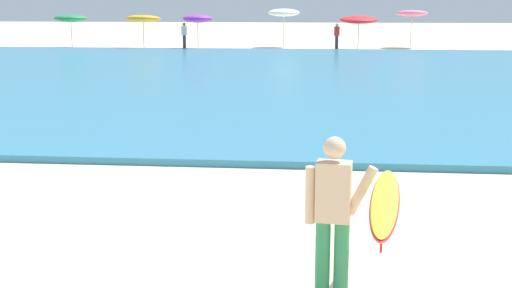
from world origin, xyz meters
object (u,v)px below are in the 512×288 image
object	(u,v)px
beach_umbrella_0	(71,18)
beachgoer_near_row_left	(337,36)
beach_umbrella_3	(284,13)
beachgoer_near_row_mid	(184,35)
beach_umbrella_4	(359,20)
beach_umbrella_2	(198,19)
beach_umbrella_5	(412,13)
beach_umbrella_1	(143,19)
surfer_with_board	(355,208)

from	to	relation	value
beach_umbrella_0	beachgoer_near_row_left	size ratio (longest dim) A/B	1.31
beach_umbrella_3	beachgoer_near_row_mid	world-z (taller)	beach_umbrella_3
beach_umbrella_3	beach_umbrella_4	bearing A→B (deg)	-17.56
beach_umbrella_2	beach_umbrella_5	distance (m)	13.24
beach_umbrella_1	beach_umbrella_3	world-z (taller)	beach_umbrella_3
surfer_with_board	beach_umbrella_3	world-z (taller)	beach_umbrella_3
beach_umbrella_0	beach_umbrella_5	bearing A→B (deg)	4.32
beach_umbrella_0	beachgoer_near_row_mid	xyz separation A→B (m)	(7.36, -0.85, -0.95)
beach_umbrella_2	beach_umbrella_4	distance (m)	9.66
beach_umbrella_3	beachgoer_near_row_mid	bearing A→B (deg)	-160.47
beachgoer_near_row_mid	beach_umbrella_3	bearing A→B (deg)	19.53
surfer_with_board	beach_umbrella_0	xyz separation A→B (m)	(-15.96, 35.38, 0.77)
beach_umbrella_4	beach_umbrella_5	distance (m)	3.81
surfer_with_board	beachgoer_near_row_mid	xyz separation A→B (m)	(-8.60, 34.53, -0.18)
beach_umbrella_1	beach_umbrella_4	bearing A→B (deg)	2.90
beach_umbrella_3	beach_umbrella_1	bearing A→B (deg)	-166.01
beach_umbrella_2	beachgoer_near_row_left	size ratio (longest dim) A/B	1.34
beachgoer_near_row_mid	beach_umbrella_5	bearing A→B (deg)	10.05
beach_umbrella_0	beach_umbrella_3	world-z (taller)	beach_umbrella_3
beach_umbrella_3	beach_umbrella_4	distance (m)	4.81
beach_umbrella_1	beachgoer_near_row_left	distance (m)	11.76
beach_umbrella_4	beachgoer_near_row_mid	world-z (taller)	beach_umbrella_4
beach_umbrella_0	beach_umbrella_1	distance (m)	4.92
surfer_with_board	beach_umbrella_5	size ratio (longest dim) A/B	0.98
beach_umbrella_1	beach_umbrella_4	distance (m)	13.03
beach_umbrella_2	beach_umbrella_5	xyz separation A→B (m)	(12.95, 2.73, 0.28)
beach_umbrella_3	beachgoer_near_row_left	size ratio (longest dim) A/B	1.52
surfer_with_board	beach_umbrella_0	distance (m)	38.82
surfer_with_board	beach_umbrella_2	distance (m)	35.12
beach_umbrella_4	surfer_with_board	bearing A→B (deg)	-93.09
beach_umbrella_5	beachgoer_near_row_left	distance (m)	5.30
beach_umbrella_1	beachgoer_near_row_left	size ratio (longest dim) A/B	1.36
beach_umbrella_0	beach_umbrella_2	size ratio (longest dim) A/B	0.98
beach_umbrella_2	beach_umbrella_3	xyz separation A→B (m)	(5.04, 2.38, 0.32)
beach_umbrella_2	beach_umbrella_3	size ratio (longest dim) A/B	0.88
beach_umbrella_1	beach_umbrella_5	size ratio (longest dim) A/B	0.91
beachgoer_near_row_mid	beach_umbrella_1	bearing A→B (deg)	-179.98
beach_umbrella_1	beach_umbrella_0	bearing A→B (deg)	170.03
beach_umbrella_0	beachgoer_near_row_left	world-z (taller)	beach_umbrella_0
beach_umbrella_3	beachgoer_near_row_mid	xyz separation A→B (m)	(-5.93, -2.10, -1.30)
beach_umbrella_2	beach_umbrella_3	bearing A→B (deg)	25.27
beach_umbrella_1	beachgoer_near_row_mid	bearing A→B (deg)	0.02
beach_umbrella_3	beachgoer_near_row_left	distance (m)	4.00
beach_umbrella_4	beach_umbrella_1	bearing A→B (deg)	-177.10
surfer_with_board	beach_umbrella_2	bearing A→B (deg)	102.69
beach_umbrella_0	beach_umbrella_1	bearing A→B (deg)	-9.97
beach_umbrella_0	beachgoer_near_row_left	xyz separation A→B (m)	(16.57, -0.63, -0.95)
beach_umbrella_0	beach_umbrella_5	world-z (taller)	beach_umbrella_5
beach_umbrella_3	surfer_with_board	bearing A→B (deg)	-85.83
surfer_with_board	beachgoer_near_row_left	world-z (taller)	surfer_with_board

